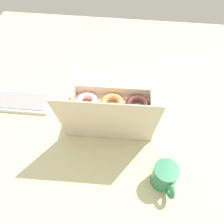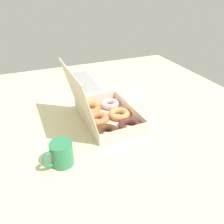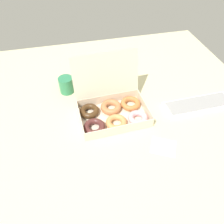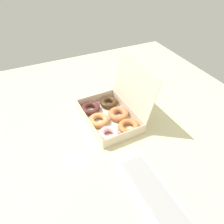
# 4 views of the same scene
# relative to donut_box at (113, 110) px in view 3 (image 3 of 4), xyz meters

# --- Properties ---
(ground_plane) EXTENTS (1.80, 1.80, 0.02)m
(ground_plane) POSITION_rel_donut_box_xyz_m (0.03, -0.01, -0.05)
(ground_plane) COLOR beige
(donut_box) EXTENTS (0.40, 0.33, 0.31)m
(donut_box) POSITION_rel_donut_box_xyz_m (0.00, 0.00, 0.00)
(donut_box) COLOR beige
(donut_box) RESTS_ON ground_plane
(keyboard) EXTENTS (0.42, 0.14, 0.02)m
(keyboard) POSITION_rel_donut_box_xyz_m (0.51, -0.04, -0.03)
(keyboard) COLOR white
(keyboard) RESTS_ON ground_plane
(coffee_mug) EXTENTS (0.09, 0.13, 0.10)m
(coffee_mug) POSITION_rel_donut_box_xyz_m (-0.23, 0.28, 0.02)
(coffee_mug) COLOR #2E7F54
(coffee_mug) RESTS_ON ground_plane
(paper_napkin) EXTENTS (0.16, 0.15, 0.00)m
(paper_napkin) POSITION_rel_donut_box_xyz_m (0.20, -0.27, -0.04)
(paper_napkin) COLOR white
(paper_napkin) RESTS_ON ground_plane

